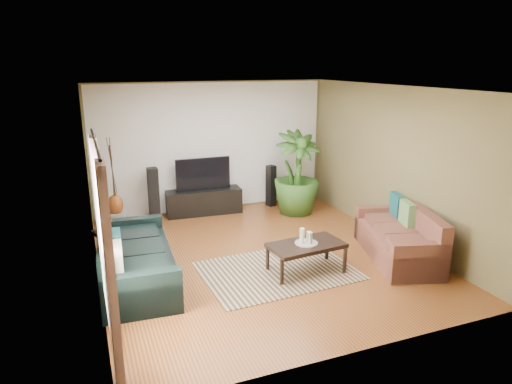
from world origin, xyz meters
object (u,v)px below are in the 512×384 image
speaker_right (271,186)px  pedestal (117,220)px  television (203,174)px  potted_plant (296,173)px  sofa_right (398,233)px  tv_stand (204,202)px  speaker_left (154,195)px  coffee_table (306,258)px  vase (115,205)px  sofa_left (136,253)px  side_table (113,246)px

speaker_right → pedestal: size_ratio=2.82×
television → potted_plant: potted_plant is taller
sofa_right → pedestal: 5.13m
tv_stand → potted_plant: 2.02m
sofa_right → pedestal: bearing=-109.5°
pedestal → speaker_left: bearing=12.4°
coffee_table → pedestal: coffee_table is taller
potted_plant → speaker_right: bearing=114.0°
pedestal → vase: size_ratio=0.78×
sofa_left → television: (1.70, 2.61, 0.43)m
television → potted_plant: size_ratio=0.66×
sofa_right → vase: bearing=-109.5°
side_table → television: bearing=41.8°
sofa_left → television: television is taller
speaker_right → pedestal: (-3.32, -0.28, -0.29)m
potted_plant → pedestal: 3.70m
television → vase: 1.85m
speaker_left → pedestal: (-0.75, -0.17, -0.38)m
television → speaker_left: size_ratio=1.04×
potted_plant → sofa_right: bearing=-79.3°
coffee_table → speaker_left: (-1.76, 3.14, 0.32)m
sofa_left → speaker_left: (0.66, 2.50, 0.12)m
speaker_right → vase: bearing=169.1°
speaker_left → pedestal: speaker_left is taller
coffee_table → potted_plant: potted_plant is taller
sofa_right → side_table: 4.58m
sofa_left → speaker_left: 2.58m
television → potted_plant: (1.82, -0.65, 0.01)m
speaker_right → side_table: speaker_right is taller
tv_stand → television: bearing=-176.4°
tv_stand → side_table: (-1.97, -1.77, -0.01)m
tv_stand → side_table: 2.65m
tv_stand → speaker_right: 1.54m
speaker_right → vase: size_ratio=2.20×
sofa_left → tv_stand: (1.70, 2.61, -0.17)m
tv_stand → speaker_right: bearing=3.6°
sofa_right → potted_plant: (-0.51, 2.67, 0.44)m
coffee_table → tv_stand: (-0.71, 3.26, 0.03)m
sofa_right → tv_stand: bearing=-128.1°
television → speaker_left: bearing=-173.9°
speaker_right → pedestal: bearing=169.1°
sofa_left → vase: size_ratio=5.62×
sofa_right → side_table: bearing=-93.0°
sofa_left → sofa_right: (4.02, -0.72, 0.00)m
sofa_right → speaker_right: size_ratio=2.08×
tv_stand → side_table: tv_stand is taller
coffee_table → tv_stand: bearing=96.8°
coffee_table → pedestal: size_ratio=3.49×
coffee_table → side_table: (-2.69, 1.49, 0.02)m
speaker_right → vase: 3.33m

